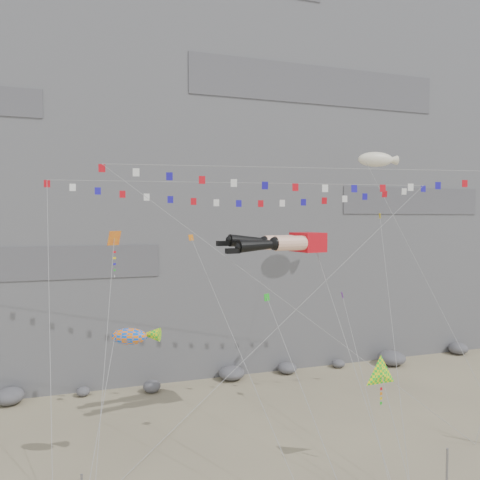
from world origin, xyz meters
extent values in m
plane|color=tan|center=(0.00, 0.00, 0.00)|extent=(120.00, 120.00, 0.00)
cube|color=slate|center=(0.00, 32.00, 25.00)|extent=(80.00, 28.00, 50.00)
cube|color=red|center=(2.33, 5.06, 14.20)|extent=(2.14, 2.69, 1.44)
cylinder|color=#FDBE9E|center=(0.36, 4.01, 14.20)|extent=(2.58, 1.44, 1.06)
sphere|color=black|center=(-0.84, 3.81, 14.20)|extent=(0.98, 0.98, 0.98)
cone|color=black|center=(-2.26, 3.58, 14.12)|extent=(3.02, 1.34, 0.99)
cube|color=black|center=(-4.18, 3.27, 13.79)|extent=(1.00, 0.57, 0.35)
cylinder|color=#FDBE9E|center=(0.13, 5.43, 14.20)|extent=(2.58, 1.44, 1.06)
sphere|color=black|center=(-1.07, 5.24, 14.20)|extent=(0.98, 0.98, 0.98)
cone|color=black|center=(-2.49, 5.01, 14.34)|extent=(3.04, 1.34, 1.06)
cube|color=black|center=(-4.41, 4.70, 14.23)|extent=(1.00, 0.57, 0.35)
cylinder|color=gray|center=(2.22, -0.90, 7.13)|extent=(0.03, 0.03, 18.49)
cylinder|color=gray|center=(-8.05, 3.12, 9.46)|extent=(0.03, 0.03, 26.65)
cylinder|color=gray|center=(8.35, 1.30, 9.86)|extent=(0.03, 0.03, 21.82)
cube|color=gray|center=(12.39, -1.25, 0.05)|extent=(0.16, 0.16, 0.10)
cylinder|color=gray|center=(-12.69, 0.12, 7.39)|extent=(0.03, 0.03, 16.57)
cylinder|color=gray|center=(-12.70, -1.41, 4.43)|extent=(0.03, 0.03, 11.68)
cylinder|color=gray|center=(3.13, -4.99, 3.14)|extent=(0.03, 0.03, 8.49)
cylinder|color=gray|center=(13.04, 3.98, 10.76)|extent=(0.03, 0.03, 25.53)
cylinder|color=gray|center=(-4.46, 0.32, 7.31)|extent=(0.03, 0.03, 19.94)
cylinder|color=gray|center=(4.33, 0.47, 4.90)|extent=(0.03, 0.03, 15.81)
cylinder|color=gray|center=(-1.62, -2.98, 5.38)|extent=(0.03, 0.03, 14.88)
cylinder|color=gray|center=(7.09, 1.16, 8.13)|extent=(0.03, 0.03, 22.34)
camera|label=1|loc=(-13.51, -26.72, 15.95)|focal=35.00mm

